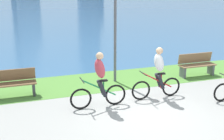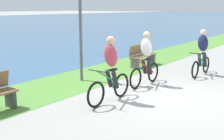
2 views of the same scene
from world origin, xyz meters
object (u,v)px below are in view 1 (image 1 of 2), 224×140
at_px(cyclist_trailing, 158,73).
at_px(lamppost_tall, 115,18).
at_px(cyclist_lead, 99,81).
at_px(bench_near_path, 13,83).
at_px(bench_far_along_path, 197,65).

xyz_separation_m(cyclist_trailing, lamppost_tall, (-0.76, 2.00, 1.56)).
relative_size(cyclist_lead, lamppost_tall, 0.48).
height_order(cyclist_lead, bench_near_path, cyclist_lead).
relative_size(bench_near_path, bench_far_along_path, 1.00).
bearing_deg(bench_near_path, cyclist_trailing, -20.00).
bearing_deg(cyclist_lead, cyclist_trailing, 3.17).
bearing_deg(lamppost_tall, cyclist_trailing, -69.23).
xyz_separation_m(bench_far_along_path, lamppost_tall, (-3.31, 0.36, 1.95)).
relative_size(cyclist_trailing, lamppost_tall, 0.47).
relative_size(bench_far_along_path, lamppost_tall, 0.41).
xyz_separation_m(cyclist_trailing, bench_near_path, (-4.43, 1.61, -0.39)).
distance_m(cyclist_trailing, bench_near_path, 4.73).
xyz_separation_m(cyclist_lead, cyclist_trailing, (1.98, 0.11, -0.00)).
distance_m(cyclist_lead, bench_far_along_path, 4.87).
height_order(cyclist_trailing, lamppost_tall, lamppost_tall).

